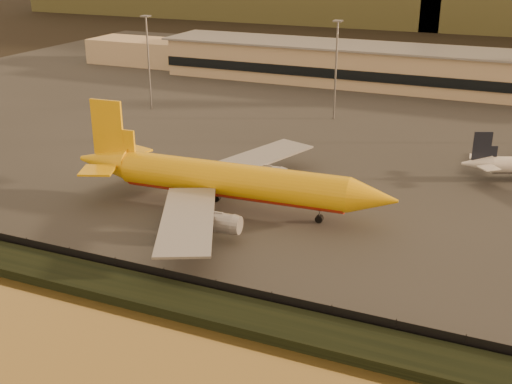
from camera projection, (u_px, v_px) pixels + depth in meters
ground at (243, 253)px, 97.73m from camera, size 900.00×900.00×0.00m
embankment at (189, 303)px, 82.97m from camera, size 320.00×7.00×1.40m
tarmac at (384, 110)px, 178.76m from camera, size 320.00×220.00×0.20m
perimeter_fence at (203, 285)px, 86.16m from camera, size 300.00×0.05×2.20m
terminal_building at (362, 65)px, 207.92m from camera, size 202.00×25.00×12.60m
apron_light_masts at (433, 71)px, 150.41m from camera, size 152.20×12.20×25.40m
dhl_cargo_jet at (227, 181)px, 111.21m from camera, size 59.21×57.95×17.69m
gse_vehicle_yellow at (304, 191)px, 118.95m from camera, size 3.85×2.02×1.67m
gse_vehicle_white at (209, 168)px, 130.14m from camera, size 4.58×2.72×1.93m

